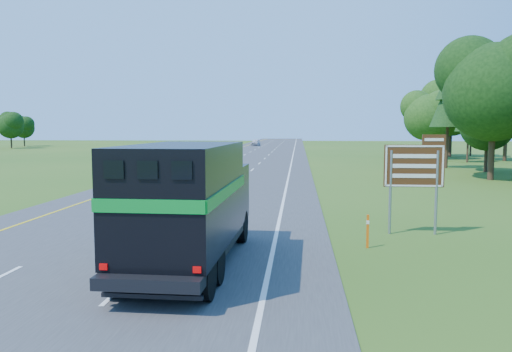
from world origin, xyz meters
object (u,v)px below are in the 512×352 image
at_px(horse_truck, 189,201).
at_px(exit_sign, 415,170).
at_px(far_car, 256,142).
at_px(white_suv, 221,152).

height_order(horse_truck, exit_sign, exit_sign).
distance_m(far_car, exit_sign, 95.79).
distance_m(white_suv, exit_sign, 47.83).
distance_m(horse_truck, exit_sign, 9.35).
xyz_separation_m(white_suv, far_car, (0.29, 49.19, -0.13)).
bearing_deg(white_suv, exit_sign, -75.79).
xyz_separation_m(horse_truck, far_car, (-6.67, 100.03, -1.19)).
bearing_deg(far_car, exit_sign, -78.21).
relative_size(white_suv, exit_sign, 1.64).
distance_m(horse_truck, far_car, 100.26).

